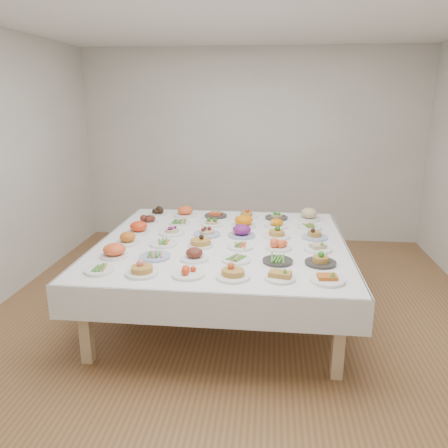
# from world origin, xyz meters

# --- Properties ---
(room_envelope) EXTENTS (5.02, 5.02, 2.81)m
(room_envelope) POSITION_xyz_m (0.00, 0.00, 1.83)
(room_envelope) COLOR #8E5F3B
(room_envelope) RESTS_ON ground
(display_table) EXTENTS (2.38, 2.38, 0.75)m
(display_table) POSITION_xyz_m (-0.15, -0.00, 0.69)
(display_table) COLOR white
(display_table) RESTS_ON ground
(dish_0) EXTENTS (0.24, 0.24, 0.05)m
(dish_0) POSITION_xyz_m (-1.04, -0.88, 0.77)
(dish_0) COLOR white
(dish_0) RESTS_ON display_table
(dish_1) EXTENTS (0.26, 0.26, 0.15)m
(dish_1) POSITION_xyz_m (-0.69, -0.90, 0.82)
(dish_1) COLOR white
(dish_1) RESTS_ON display_table
(dish_2) EXTENTS (0.26, 0.26, 0.10)m
(dish_2) POSITION_xyz_m (-0.32, -0.89, 0.79)
(dish_2) COLOR white
(dish_2) RESTS_ON display_table
(dish_3) EXTENTS (0.27, 0.27, 0.16)m
(dish_3) POSITION_xyz_m (0.03, -0.89, 0.83)
(dish_3) COLOR white
(dish_3) RESTS_ON display_table
(dish_4) EXTENTS (0.23, 0.23, 0.10)m
(dish_4) POSITION_xyz_m (0.39, -0.88, 0.79)
(dish_4) COLOR white
(dish_4) RESTS_ON display_table
(dish_5) EXTENTS (0.26, 0.26, 0.11)m
(dish_5) POSITION_xyz_m (0.74, -0.89, 0.80)
(dish_5) COLOR white
(dish_5) RESTS_ON display_table
(dish_6) EXTENTS (0.25, 0.25, 0.15)m
(dish_6) POSITION_xyz_m (-1.04, -0.54, 0.82)
(dish_6) COLOR white
(dish_6) RESTS_ON display_table
(dish_7) EXTENTS (0.26, 0.26, 0.06)m
(dish_7) POSITION_xyz_m (-0.68, -0.53, 0.77)
(dish_7) COLOR #4C66B2
(dish_7) RESTS_ON display_table
(dish_8) EXTENTS (0.24, 0.24, 0.13)m
(dish_8) POSITION_xyz_m (-0.34, -0.53, 0.81)
(dish_8) COLOR white
(dish_8) RESTS_ON display_table
(dish_9) EXTENTS (0.24, 0.24, 0.06)m
(dish_9) POSITION_xyz_m (0.02, -0.53, 0.77)
(dish_9) COLOR white
(dish_9) RESTS_ON display_table
(dish_10) EXTENTS (0.25, 0.25, 0.06)m
(dish_10) POSITION_xyz_m (0.38, -0.53, 0.78)
(dish_10) COLOR #2D2A28
(dish_10) RESTS_ON display_table
(dish_11) EXTENTS (0.26, 0.26, 0.14)m
(dish_11) POSITION_xyz_m (0.73, -0.53, 0.81)
(dish_11) COLOR #2D2A28
(dish_11) RESTS_ON display_table
(dish_12) EXTENTS (0.24, 0.24, 0.13)m
(dish_12) POSITION_xyz_m (-1.04, -0.18, 0.81)
(dish_12) COLOR white
(dish_12) RESTS_ON display_table
(dish_13) EXTENTS (0.25, 0.25, 0.05)m
(dish_13) POSITION_xyz_m (-0.69, -0.18, 0.77)
(dish_13) COLOR white
(dish_13) RESTS_ON display_table
(dish_14) EXTENTS (0.24, 0.23, 0.15)m
(dish_14) POSITION_xyz_m (-0.34, -0.18, 0.82)
(dish_14) COLOR white
(dish_14) RESTS_ON display_table
(dish_15) EXTENTS (0.23, 0.23, 0.05)m
(dish_15) POSITION_xyz_m (0.03, -0.19, 0.77)
(dish_15) COLOR white
(dish_15) RESTS_ON display_table
(dish_16) EXTENTS (0.24, 0.24, 0.11)m
(dish_16) POSITION_xyz_m (0.39, -0.17, 0.80)
(dish_16) COLOR white
(dish_16) RESTS_ON display_table
(dish_17) EXTENTS (0.25, 0.25, 0.10)m
(dish_17) POSITION_xyz_m (0.75, -0.18, 0.79)
(dish_17) COLOR white
(dish_17) RESTS_ON display_table
(dish_18) EXTENTS (0.23, 0.23, 0.14)m
(dish_18) POSITION_xyz_m (-1.04, 0.17, 0.82)
(dish_18) COLOR white
(dish_18) RESTS_ON display_table
(dish_19) EXTENTS (0.26, 0.26, 0.13)m
(dish_19) POSITION_xyz_m (-0.69, 0.18, 0.81)
(dish_19) COLOR white
(dish_19) RESTS_ON display_table
(dish_20) EXTENTS (0.26, 0.26, 0.14)m
(dish_20) POSITION_xyz_m (-0.33, 0.17, 0.82)
(dish_20) COLOR #4C66B2
(dish_20) RESTS_ON display_table
(dish_21) EXTENTS (0.29, 0.29, 0.16)m
(dish_21) POSITION_xyz_m (0.02, 0.17, 0.83)
(dish_21) COLOR #4C66B2
(dish_21) RESTS_ON display_table
(dish_22) EXTENTS (0.28, 0.27, 0.16)m
(dish_22) POSITION_xyz_m (0.37, 0.18, 0.82)
(dish_22) COLOR white
(dish_22) RESTS_ON display_table
(dish_23) EXTENTS (0.25, 0.25, 0.13)m
(dish_23) POSITION_xyz_m (0.75, 0.18, 0.81)
(dish_23) COLOR #4C66B2
(dish_23) RESTS_ON display_table
(dish_24) EXTENTS (0.24, 0.24, 0.11)m
(dish_24) POSITION_xyz_m (-1.05, 0.54, 0.80)
(dish_24) COLOR white
(dish_24) RESTS_ON display_table
(dish_25) EXTENTS (0.23, 0.23, 0.06)m
(dish_25) POSITION_xyz_m (-0.69, 0.54, 0.78)
(dish_25) COLOR white
(dish_25) RESTS_ON display_table
(dish_26) EXTENTS (0.24, 0.24, 0.14)m
(dish_26) POSITION_xyz_m (-0.33, 0.54, 0.82)
(dish_26) COLOR white
(dish_26) RESTS_ON display_table
(dish_27) EXTENTS (0.26, 0.26, 0.16)m
(dish_27) POSITION_xyz_m (0.02, 0.52, 0.83)
(dish_27) COLOR white
(dish_27) RESTS_ON display_table
(dish_28) EXTENTS (0.25, 0.25, 0.14)m
(dish_28) POSITION_xyz_m (0.37, 0.54, 0.81)
(dish_28) COLOR white
(dish_28) RESTS_ON display_table
(dish_29) EXTENTS (0.25, 0.25, 0.06)m
(dish_29) POSITION_xyz_m (0.73, 0.54, 0.77)
(dish_29) COLOR white
(dish_29) RESTS_ON display_table
(dish_30) EXTENTS (0.24, 0.24, 0.11)m
(dish_30) POSITION_xyz_m (-1.03, 0.89, 0.80)
(dish_30) COLOR white
(dish_30) RESTS_ON display_table
(dish_31) EXTENTS (0.30, 0.30, 0.16)m
(dish_31) POSITION_xyz_m (-0.69, 0.90, 0.83)
(dish_31) COLOR white
(dish_31) RESTS_ON display_table
(dish_32) EXTENTS (0.26, 0.26, 0.11)m
(dish_32) POSITION_xyz_m (-0.33, 0.90, 0.79)
(dish_32) COLOR #2D2A28
(dish_32) RESTS_ON display_table
(dish_33) EXTENTS (0.25, 0.25, 0.13)m
(dish_33) POSITION_xyz_m (0.03, 0.89, 0.81)
(dish_33) COLOR white
(dish_33) RESTS_ON display_table
(dish_34) EXTENTS (0.26, 0.26, 0.13)m
(dish_34) POSITION_xyz_m (0.38, 0.89, 0.81)
(dish_34) COLOR #2D2A28
(dish_34) RESTS_ON display_table
(dish_35) EXTENTS (0.26, 0.26, 0.16)m
(dish_35) POSITION_xyz_m (0.74, 0.88, 0.83)
(dish_35) COLOR white
(dish_35) RESTS_ON display_table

